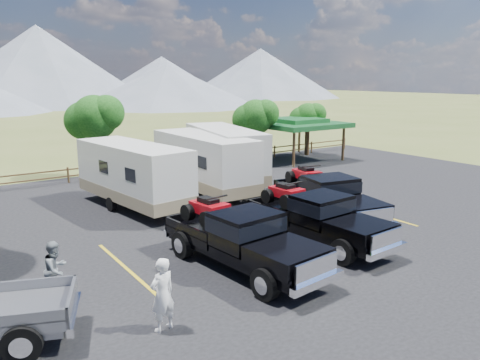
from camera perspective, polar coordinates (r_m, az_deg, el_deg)
ground at (r=16.39m, az=12.31°, el=-10.50°), size 320.00×320.00×0.00m
asphalt_lot at (r=18.39m, az=5.43°, el=-7.61°), size 44.00×34.00×0.04m
stall_lines at (r=19.11m, az=3.49°, el=-6.72°), size 12.12×5.50×0.01m
tree_ne_a at (r=33.96m, az=1.88°, el=7.66°), size 3.11×2.92×4.76m
tree_ne_b at (r=38.59m, az=8.22°, el=7.59°), size 2.77×2.59×4.27m
tree_north at (r=30.67m, az=-17.35°, el=7.26°), size 3.46×3.24×5.25m
rail_fence at (r=32.06m, az=-9.83°, el=2.01°), size 36.12×0.12×1.00m
pavilion at (r=36.55m, az=7.00°, el=6.83°), size 6.20×6.20×3.22m
rig_left at (r=15.65m, az=0.08°, el=-6.99°), size 2.84×6.78×2.21m
rig_center at (r=18.28m, az=9.26°, el=-4.38°), size 2.53×6.51×2.14m
rig_right at (r=21.20m, az=10.49°, el=-1.94°), size 3.44×6.99×2.24m
trailer_left at (r=23.11m, az=-12.87°, el=0.58°), size 3.27×9.09×3.14m
trailer_center at (r=25.30m, az=-4.40°, el=2.01°), size 2.51×9.34×3.25m
trailer_right at (r=27.61m, az=-1.90°, el=3.03°), size 4.14×9.66×3.35m
person_a at (r=12.16m, az=-9.45°, el=-13.61°), size 0.78×0.59×1.93m
person_b at (r=14.68m, az=-21.54°, el=-10.12°), size 1.05×1.03×1.71m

